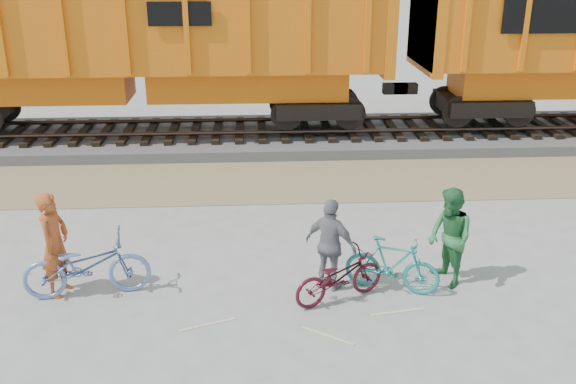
% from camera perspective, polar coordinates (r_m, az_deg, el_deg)
% --- Properties ---
extents(ground, '(120.00, 120.00, 0.00)m').
position_cam_1_polar(ground, '(10.82, -1.51, -9.25)').
color(ground, '#9E9E99').
rests_on(ground, ground).
extents(gravel_strip, '(120.00, 3.00, 0.02)m').
position_cam_1_polar(gravel_strip, '(15.81, -2.13, 0.93)').
color(gravel_strip, '#967C5D').
rests_on(gravel_strip, ground).
extents(ballast_bed, '(120.00, 4.00, 0.30)m').
position_cam_1_polar(ballast_bed, '(19.09, -2.35, 4.96)').
color(ballast_bed, slate).
rests_on(ballast_bed, ground).
extents(track, '(120.00, 2.60, 0.24)m').
position_cam_1_polar(track, '(19.00, -2.37, 5.89)').
color(track, black).
rests_on(track, ballast_bed).
extents(hopper_car_center, '(14.00, 3.13, 4.65)m').
position_cam_1_polar(hopper_car_center, '(18.77, -13.34, 13.07)').
color(hopper_car_center, black).
rests_on(hopper_car_center, track).
extents(bicycle_blue, '(2.14, 1.01, 1.08)m').
position_cam_1_polar(bicycle_blue, '(11.12, -17.47, -6.26)').
color(bicycle_blue, '#647DB9').
rests_on(bicycle_blue, ground).
extents(bicycle_teal, '(1.65, 1.01, 0.96)m').
position_cam_1_polar(bicycle_teal, '(10.91, 9.25, -6.41)').
color(bicycle_teal, teal).
rests_on(bicycle_teal, ground).
extents(bicycle_maroon, '(1.71, 1.20, 0.85)m').
position_cam_1_polar(bicycle_maroon, '(10.55, 4.57, -7.51)').
color(bicycle_maroon, '#4A101C').
rests_on(bicycle_maroon, ground).
extents(person_solo, '(0.55, 0.73, 1.80)m').
position_cam_1_polar(person_solo, '(11.19, -20.04, -4.37)').
color(person_solo, '#A84A1F').
rests_on(person_solo, ground).
extents(person_man, '(0.86, 0.99, 1.72)m').
position_cam_1_polar(person_man, '(11.17, 14.18, -3.96)').
color(person_man, '#2C703A').
rests_on(person_man, ground).
extents(person_woman, '(0.99, 0.88, 1.61)m').
position_cam_1_polar(person_woman, '(10.72, 3.82, -4.72)').
color(person_woman, slate).
rests_on(person_woman, ground).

